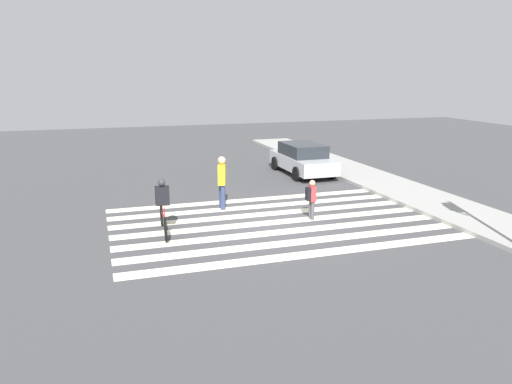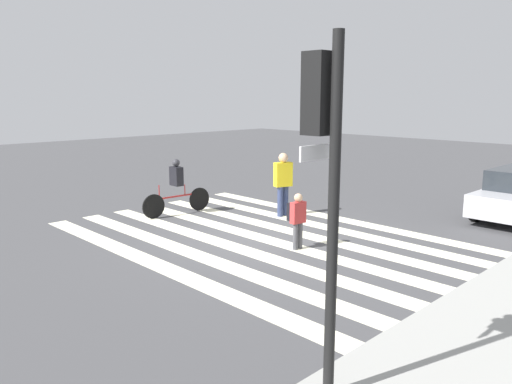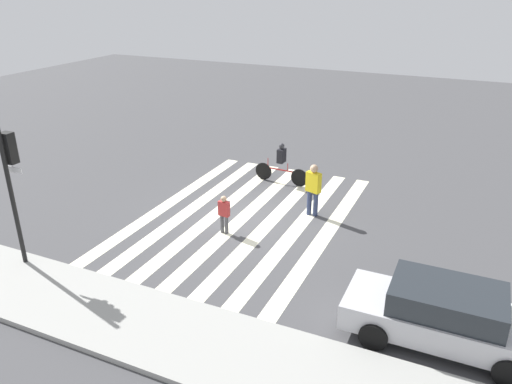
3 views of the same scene
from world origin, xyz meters
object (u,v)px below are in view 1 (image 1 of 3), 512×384
pedestrian_adult_yellow_jacket (311,197)px  car_parked_far_curb (303,159)px  cyclist_near_curb (163,205)px  pedestrian_adult_blue_shirt (222,179)px

pedestrian_adult_yellow_jacket → car_parked_far_curb: car_parked_far_curb is taller
car_parked_far_curb → cyclist_near_curb: bearing=-47.4°
pedestrian_adult_yellow_jacket → car_parked_far_curb: bearing=165.7°
car_parked_far_curb → pedestrian_adult_blue_shirt: bearing=-47.0°
pedestrian_adult_blue_shirt → pedestrian_adult_yellow_jacket: bearing=-112.7°
pedestrian_adult_blue_shirt → pedestrian_adult_yellow_jacket: 3.21m
pedestrian_adult_blue_shirt → pedestrian_adult_yellow_jacket: pedestrian_adult_blue_shirt is taller
pedestrian_adult_blue_shirt → car_parked_far_curb: size_ratio=0.42×
pedestrian_adult_blue_shirt → cyclist_near_curb: bearing=151.1°
pedestrian_adult_blue_shirt → cyclist_near_curb: (2.08, -2.31, -0.17)m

